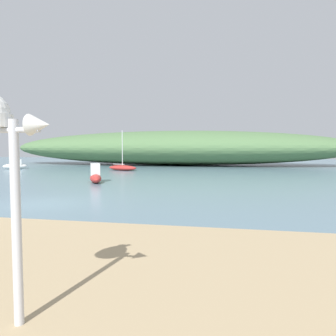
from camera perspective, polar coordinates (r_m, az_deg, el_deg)
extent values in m
plane|color=slate|center=(15.13, -21.51, -5.94)|extent=(120.00, 120.00, 0.00)
ellipsoid|color=#517547|center=(45.31, 1.44, 3.58)|extent=(48.62, 12.48, 4.77)
cylinder|color=silver|center=(4.52, -25.28, -8.92)|extent=(0.12, 0.12, 2.61)
cylinder|color=silver|center=(4.42, -25.70, 6.10)|extent=(0.71, 0.07, 0.07)
cone|color=silver|center=(4.22, -21.82, 7.15)|extent=(0.27, 0.27, 0.27)
ellipsoid|color=#B72D28|center=(34.68, -8.06, 0.04)|extent=(3.76, 2.44, 0.56)
cylinder|color=silver|center=(34.61, -8.10, 3.42)|extent=(0.08, 0.08, 3.87)
cylinder|color=silver|center=(35.00, -8.74, 0.66)|extent=(1.51, 0.61, 0.06)
ellipsoid|color=white|center=(40.15, -25.48, 0.27)|extent=(2.47, 2.08, 0.65)
cube|color=silver|center=(40.13, -25.14, 0.90)|extent=(1.07, 1.01, 0.68)
ellipsoid|color=#B72D28|center=(23.03, -12.71, -1.79)|extent=(1.91, 2.69, 0.61)
cube|color=silver|center=(23.25, -12.77, -0.35)|extent=(0.97, 1.10, 0.94)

